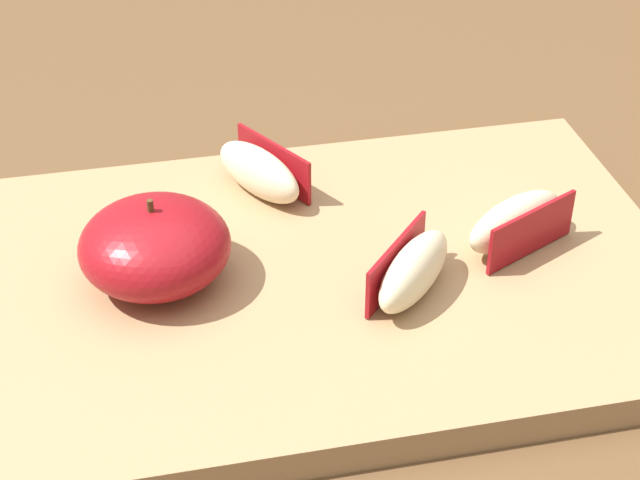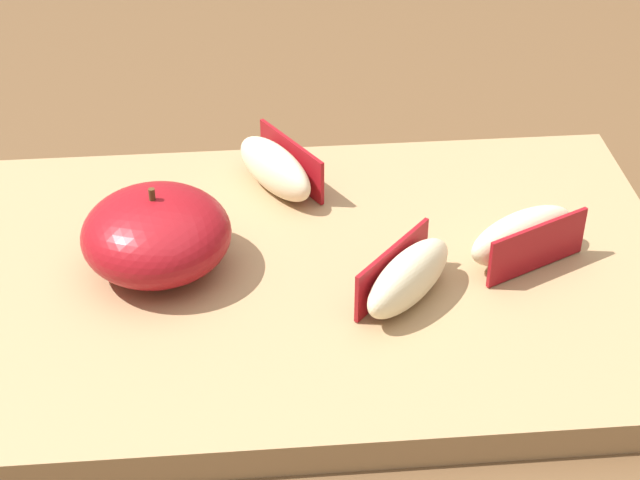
{
  "view_description": "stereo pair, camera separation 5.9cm",
  "coord_description": "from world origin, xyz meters",
  "px_view_note": "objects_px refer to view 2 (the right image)",
  "views": [
    {
      "loc": [
        -0.14,
        -0.56,
        1.14
      ],
      "look_at": [
        -0.04,
        -0.09,
        0.8
      ],
      "focal_mm": 57.88,
      "sensor_mm": 36.0,
      "label": 1
    },
    {
      "loc": [
        -0.08,
        -0.57,
        1.14
      ],
      "look_at": [
        -0.04,
        -0.09,
        0.8
      ],
      "focal_mm": 57.88,
      "sensor_mm": 36.0,
      "label": 2
    }
  ],
  "objects_px": {
    "apple_wedge_near_knife": "(407,277)",
    "apple_wedge_middle": "(524,237)",
    "apple_wedge_left": "(276,168)",
    "apple_half_skin_up": "(156,234)",
    "cutting_board": "(320,281)"
  },
  "relations": [
    {
      "from": "apple_wedge_left",
      "to": "apple_wedge_middle",
      "type": "relative_size",
      "value": 0.98
    },
    {
      "from": "apple_half_skin_up",
      "to": "apple_wedge_near_knife",
      "type": "distance_m",
      "value": 0.15
    },
    {
      "from": "apple_half_skin_up",
      "to": "apple_wedge_left",
      "type": "xyz_separation_m",
      "value": [
        0.07,
        0.08,
        -0.01
      ]
    },
    {
      "from": "cutting_board",
      "to": "apple_wedge_near_knife",
      "type": "bearing_deg",
      "value": -36.62
    },
    {
      "from": "apple_wedge_left",
      "to": "apple_wedge_middle",
      "type": "height_order",
      "value": "same"
    },
    {
      "from": "apple_wedge_middle",
      "to": "cutting_board",
      "type": "bearing_deg",
      "value": 179.3
    },
    {
      "from": "apple_wedge_middle",
      "to": "apple_wedge_left",
      "type": "bearing_deg",
      "value": 147.61
    },
    {
      "from": "cutting_board",
      "to": "apple_wedge_middle",
      "type": "distance_m",
      "value": 0.12
    },
    {
      "from": "apple_wedge_near_knife",
      "to": "apple_wedge_middle",
      "type": "relative_size",
      "value": 0.93
    },
    {
      "from": "apple_half_skin_up",
      "to": "apple_wedge_near_knife",
      "type": "relative_size",
      "value": 1.22
    },
    {
      "from": "apple_wedge_near_knife",
      "to": "apple_wedge_left",
      "type": "distance_m",
      "value": 0.14
    },
    {
      "from": "cutting_board",
      "to": "apple_half_skin_up",
      "type": "relative_size",
      "value": 4.9
    },
    {
      "from": "apple_half_skin_up",
      "to": "apple_wedge_middle",
      "type": "bearing_deg",
      "value": -2.75
    },
    {
      "from": "cutting_board",
      "to": "apple_wedge_left",
      "type": "distance_m",
      "value": 0.09
    },
    {
      "from": "apple_wedge_near_knife",
      "to": "apple_wedge_middle",
      "type": "height_order",
      "value": "same"
    }
  ]
}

